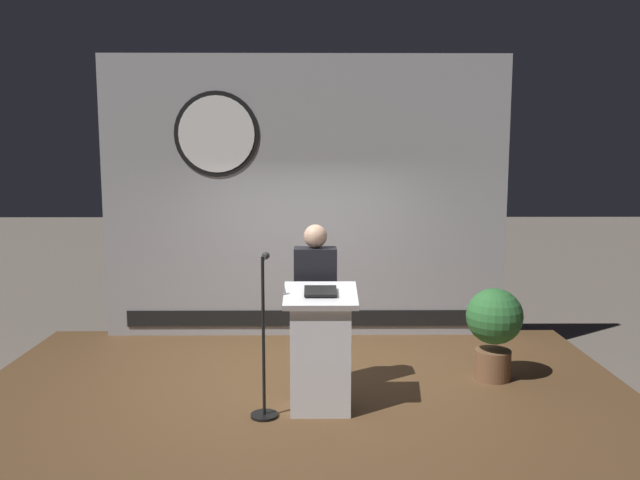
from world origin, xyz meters
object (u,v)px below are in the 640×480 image
object	(u,v)px
podium	(320,350)
potted_plant	(494,325)
speaker_person	(315,307)
microphone_stand	(264,360)

from	to	relation	value
podium	potted_plant	xyz separation A→B (m)	(1.75, 0.77, 0.02)
podium	speaker_person	xyz separation A→B (m)	(-0.04, 0.48, 0.27)
podium	potted_plant	world-z (taller)	podium
potted_plant	podium	bearing A→B (deg)	-156.32
speaker_person	microphone_stand	size ratio (longest dim) A/B	1.14
podium	potted_plant	size ratio (longest dim) A/B	1.20
microphone_stand	speaker_person	bearing A→B (deg)	52.49
microphone_stand	potted_plant	bearing A→B (deg)	21.16
microphone_stand	podium	bearing A→B (deg)	11.46
microphone_stand	potted_plant	xyz separation A→B (m)	(2.23, 0.86, 0.07)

